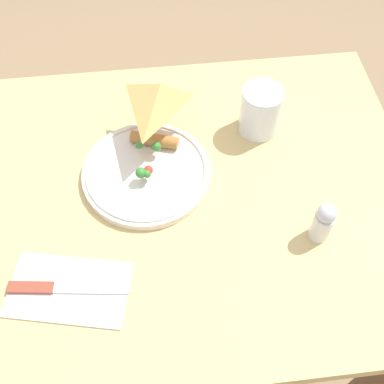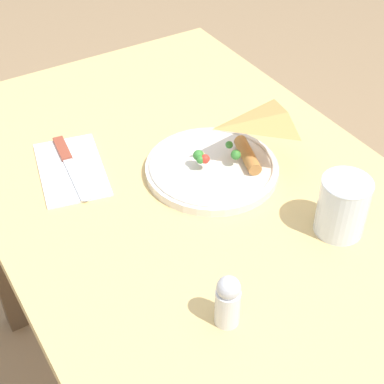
{
  "view_description": "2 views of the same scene",
  "coord_description": "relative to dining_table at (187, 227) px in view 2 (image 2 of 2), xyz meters",
  "views": [
    {
      "loc": [
        0.03,
        -0.5,
        1.47
      ],
      "look_at": [
        0.09,
        -0.02,
        0.76
      ],
      "focal_mm": 45.0,
      "sensor_mm": 36.0,
      "label": 1
    },
    {
      "loc": [
        0.7,
        -0.42,
        1.4
      ],
      "look_at": [
        0.11,
        -0.05,
        0.81
      ],
      "focal_mm": 55.0,
      "sensor_mm": 36.0,
      "label": 2
    }
  ],
  "objects": [
    {
      "name": "dining_table",
      "position": [
        0.0,
        0.0,
        0.0
      ],
      "size": [
        1.02,
        0.7,
        0.74
      ],
      "color": "#DBB770",
      "rests_on": "ground_plane"
    },
    {
      "name": "plate_pizza",
      "position": [
        0.01,
        0.05,
        0.14
      ],
      "size": [
        0.24,
        0.24,
        0.05
      ],
      "color": "silver",
      "rests_on": "dining_table"
    },
    {
      "name": "milk_glass",
      "position": [
        0.24,
        0.14,
        0.17
      ],
      "size": [
        0.08,
        0.08,
        0.1
      ],
      "color": "white",
      "rests_on": "dining_table"
    },
    {
      "name": "napkin_folded",
      "position": [
        -0.13,
        -0.17,
        0.12
      ],
      "size": [
        0.21,
        0.15,
        0.0
      ],
      "rotation": [
        0.0,
        0.0,
        -0.22
      ],
      "color": "white",
      "rests_on": "dining_table"
    },
    {
      "name": "butter_knife",
      "position": [
        -0.14,
        -0.17,
        0.13
      ],
      "size": [
        0.2,
        0.04,
        0.01
      ],
      "rotation": [
        0.0,
        0.0,
        -0.13
      ],
      "color": "#99422D",
      "rests_on": "napkin_folded"
    },
    {
      "name": "salt_shaker",
      "position": [
        0.3,
        -0.11,
        0.17
      ],
      "size": [
        0.03,
        0.03,
        0.09
      ],
      "color": "silver",
      "rests_on": "dining_table"
    }
  ]
}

